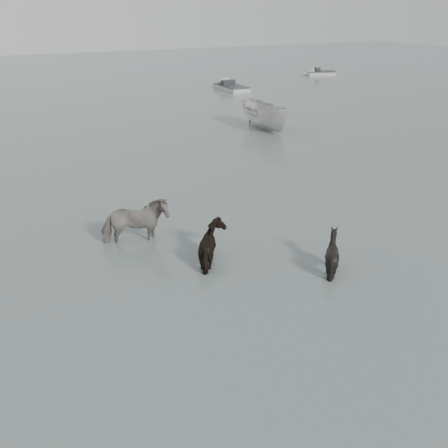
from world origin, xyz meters
The scene contains 7 objects.
ground centered at (0.00, 0.00, 0.00)m, with size 140.00×140.00×0.00m, color #4C5A54.
pony_pinto centered at (-2.23, 3.05, 0.84)m, with size 0.91×1.99×1.68m, color black.
pony_dark centered at (-0.65, 0.94, 0.70)m, with size 1.40×1.19×1.41m, color black.
pony_black centered at (1.92, -0.89, 0.63)m, with size 1.02×1.14×1.26m, color black.
boat_small centered at (8.99, 14.00, 0.86)m, with size 1.68×4.47×1.73m, color beige.
skiff_port centered at (13.93, 27.61, 0.38)m, with size 5.26×1.60×0.75m, color #ABAEAB, non-canonical shape.
skiff_star centered at (26.59, 32.23, 0.38)m, with size 3.94×1.60×0.75m, color #A9A9A4, non-canonical shape.
Camera 1 is at (-5.99, -10.09, 6.48)m, focal length 40.00 mm.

